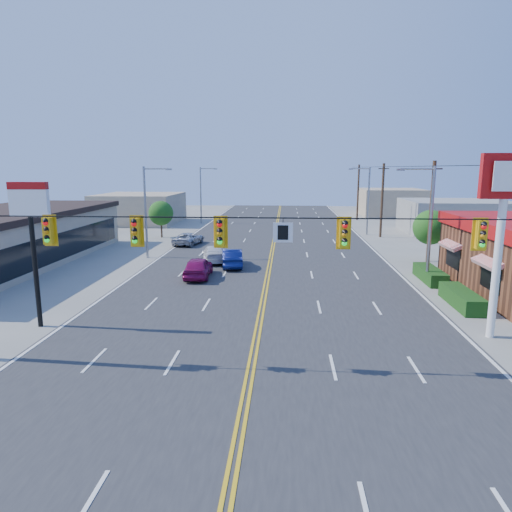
# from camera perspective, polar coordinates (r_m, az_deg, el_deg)

# --- Properties ---
(ground) EXTENTS (160.00, 160.00, 0.00)m
(ground) POSITION_cam_1_polar(r_m,az_deg,el_deg) (18.90, -0.55, -13.60)
(ground) COLOR gray
(ground) RESTS_ON ground
(road) EXTENTS (20.00, 120.00, 0.06)m
(road) POSITION_cam_1_polar(r_m,az_deg,el_deg) (37.98, 1.76, -0.96)
(road) COLOR #2D2D30
(road) RESTS_ON ground
(signal_span) EXTENTS (24.32, 0.34, 9.00)m
(signal_span) POSITION_cam_1_polar(r_m,az_deg,el_deg) (17.46, -0.97, 1.16)
(signal_span) COLOR #47301E
(signal_span) RESTS_ON ground
(kfc_pylon) EXTENTS (2.20, 0.36, 8.50)m
(kfc_pylon) POSITION_cam_1_polar(r_m,az_deg,el_deg) (23.32, 28.46, 5.18)
(kfc_pylon) COLOR white
(kfc_pylon) RESTS_ON ground
(pizza_hut_sign) EXTENTS (1.90, 0.30, 6.85)m
(pizza_hut_sign) POSITION_cam_1_polar(r_m,az_deg,el_deg) (24.62, -26.28, 3.59)
(pizza_hut_sign) COLOR black
(pizza_hut_sign) RESTS_ON ground
(streetlight_se) EXTENTS (2.55, 0.25, 8.00)m
(streetlight_se) POSITION_cam_1_polar(r_m,az_deg,el_deg) (32.72, 20.70, 4.38)
(streetlight_se) COLOR gray
(streetlight_se) RESTS_ON ground
(streetlight_ne) EXTENTS (2.55, 0.25, 8.00)m
(streetlight_ne) POSITION_cam_1_polar(r_m,az_deg,el_deg) (56.05, 13.67, 7.21)
(streetlight_ne) COLOR gray
(streetlight_ne) RESTS_ON ground
(streetlight_sw) EXTENTS (2.55, 0.25, 8.00)m
(streetlight_sw) POSITION_cam_1_polar(r_m,az_deg,el_deg) (41.12, -13.39, 5.98)
(streetlight_sw) COLOR gray
(streetlight_sw) RESTS_ON ground
(streetlight_nw) EXTENTS (2.55, 0.25, 8.00)m
(streetlight_nw) POSITION_cam_1_polar(r_m,az_deg,el_deg) (66.35, -6.75, 7.97)
(streetlight_nw) COLOR gray
(streetlight_nw) RESTS_ON ground
(utility_pole_near) EXTENTS (0.28, 0.28, 8.40)m
(utility_pole_near) POSITION_cam_1_polar(r_m,az_deg,el_deg) (36.97, 21.00, 4.54)
(utility_pole_near) COLOR #47301E
(utility_pole_near) RESTS_ON ground
(utility_pole_mid) EXTENTS (0.28, 0.28, 8.40)m
(utility_pole_mid) POSITION_cam_1_polar(r_m,az_deg,el_deg) (54.37, 15.48, 6.68)
(utility_pole_mid) COLOR #47301E
(utility_pole_mid) RESTS_ON ground
(utility_pole_far) EXTENTS (0.28, 0.28, 8.40)m
(utility_pole_far) POSITION_cam_1_polar(r_m,az_deg,el_deg) (72.06, 12.64, 7.76)
(utility_pole_far) COLOR #47301E
(utility_pole_far) RESTS_ON ground
(tree_kfc_rear) EXTENTS (2.94, 2.94, 4.41)m
(tree_kfc_rear) POSITION_cam_1_polar(r_m,az_deg,el_deg) (41.29, 21.00, 3.36)
(tree_kfc_rear) COLOR #47301E
(tree_kfc_rear) RESTS_ON ground
(tree_west) EXTENTS (2.80, 2.80, 4.20)m
(tree_west) POSITION_cam_1_polar(r_m,az_deg,el_deg) (53.36, -11.80, 5.26)
(tree_west) COLOR #47301E
(tree_west) RESTS_ON ground
(bld_east_mid) EXTENTS (12.00, 10.00, 4.00)m
(bld_east_mid) POSITION_cam_1_polar(r_m,az_deg,el_deg) (61.05, 23.70, 4.51)
(bld_east_mid) COLOR gray
(bld_east_mid) RESTS_ON ground
(bld_west_far) EXTENTS (11.00, 12.00, 4.20)m
(bld_west_far) POSITION_cam_1_polar(r_m,az_deg,el_deg) (68.79, -14.30, 5.79)
(bld_west_far) COLOR tan
(bld_west_far) RESTS_ON ground
(bld_east_far) EXTENTS (10.00, 10.00, 4.40)m
(bld_east_far) POSITION_cam_1_polar(r_m,az_deg,el_deg) (81.29, 16.50, 6.49)
(bld_east_far) COLOR tan
(bld_east_far) RESTS_ON ground
(car_magenta) EXTENTS (1.92, 4.44, 1.49)m
(car_magenta) POSITION_cam_1_polar(r_m,az_deg,el_deg) (33.22, -7.24, -1.51)
(car_magenta) COLOR #830E4B
(car_magenta) RESTS_ON ground
(car_blue) EXTENTS (2.17, 4.55, 1.44)m
(car_blue) POSITION_cam_1_polar(r_m,az_deg,el_deg) (36.65, -3.02, -0.30)
(car_blue) COLOR navy
(car_blue) RESTS_ON ground
(car_white) EXTENTS (2.87, 4.97, 1.36)m
(car_white) POSITION_cam_1_polar(r_m,az_deg,el_deg) (38.76, -5.29, 0.22)
(car_white) COLOR silver
(car_white) RESTS_ON ground
(car_silver) EXTENTS (2.85, 4.83, 1.26)m
(car_silver) POSITION_cam_1_polar(r_m,az_deg,el_deg) (47.71, -8.44, 2.10)
(car_silver) COLOR #B5B5BB
(car_silver) RESTS_ON ground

